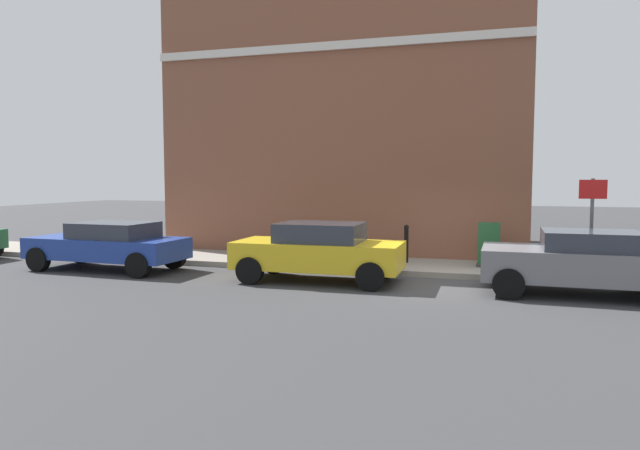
# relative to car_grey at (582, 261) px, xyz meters

# --- Properties ---
(ground) EXTENTS (80.00, 80.00, 0.00)m
(ground) POSITION_rel_car_grey_xyz_m (0.40, 2.85, -0.73)
(ground) COLOR #38383A
(sidewalk) EXTENTS (2.41, 30.00, 0.15)m
(sidewalk) POSITION_rel_car_grey_xyz_m (2.39, 8.85, -0.66)
(sidewalk) COLOR gray
(sidewalk) RESTS_ON ground
(corner_building) EXTENTS (7.51, 11.36, 9.95)m
(corner_building) POSITION_rel_car_grey_xyz_m (7.31, 6.53, 4.24)
(corner_building) COLOR brown
(corner_building) RESTS_ON ground
(car_grey) EXTENTS (1.97, 3.93, 1.37)m
(car_grey) POSITION_rel_car_grey_xyz_m (0.00, 0.00, 0.00)
(car_grey) COLOR slate
(car_grey) RESTS_ON ground
(car_yellow) EXTENTS (1.87, 3.97, 1.40)m
(car_yellow) POSITION_rel_car_grey_xyz_m (-0.07, 5.74, 0.01)
(car_yellow) COLOR gold
(car_yellow) RESTS_ON ground
(car_blue) EXTENTS (1.90, 4.26, 1.29)m
(car_blue) POSITION_rel_car_grey_xyz_m (-0.11, 11.61, -0.04)
(car_blue) COLOR navy
(car_blue) RESTS_ON ground
(utility_cabinet) EXTENTS (0.46, 0.61, 1.15)m
(utility_cabinet) POSITION_rel_car_grey_xyz_m (2.53, 1.91, -0.05)
(utility_cabinet) COLOR #1E4C28
(utility_cabinet) RESTS_ON sidewalk
(bollard_near_cabinet) EXTENTS (0.14, 0.14, 1.04)m
(bollard_near_cabinet) POSITION_rel_car_grey_xyz_m (2.63, 4.09, -0.03)
(bollard_near_cabinet) COLOR black
(bollard_near_cabinet) RESTS_ON sidewalk
(bollard_far_kerb) EXTENTS (0.14, 0.14, 1.04)m
(bollard_far_kerb) POSITION_rel_car_grey_xyz_m (1.44, 6.07, -0.03)
(bollard_far_kerb) COLOR black
(bollard_far_kerb) RESTS_ON sidewalk
(street_sign) EXTENTS (0.08, 0.60, 2.30)m
(street_sign) POSITION_rel_car_grey_xyz_m (1.56, -0.38, 0.93)
(street_sign) COLOR #59595B
(street_sign) RESTS_ON sidewalk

